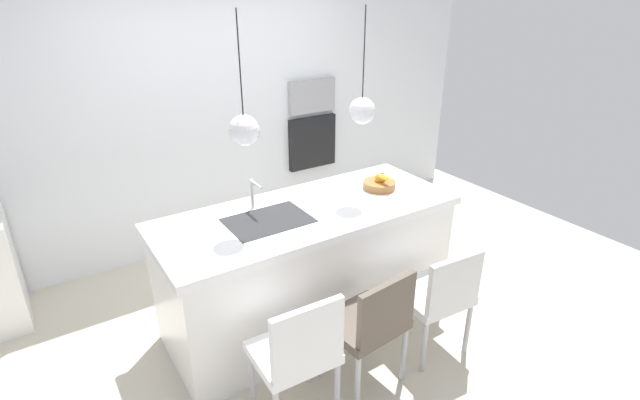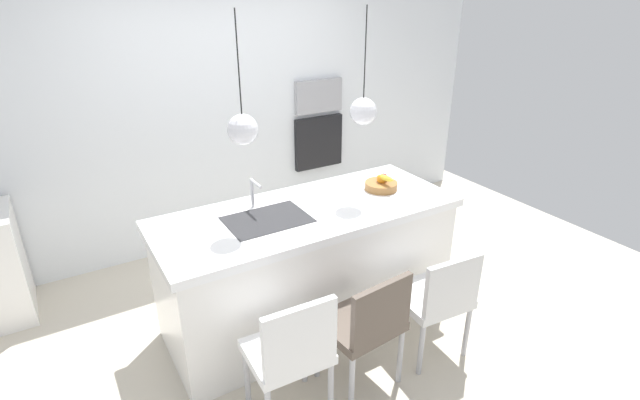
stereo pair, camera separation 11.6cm
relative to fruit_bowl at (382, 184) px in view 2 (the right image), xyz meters
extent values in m
plane|color=beige|center=(-0.68, -0.02, -0.99)|extent=(6.60, 6.60, 0.00)
cube|color=white|center=(-0.68, 1.63, 0.31)|extent=(6.00, 0.10, 2.60)
cube|color=white|center=(-0.68, -0.02, -0.55)|extent=(2.14, 0.82, 0.89)
cube|color=white|center=(-0.68, -0.02, -0.07)|extent=(2.20, 0.88, 0.06)
cube|color=#2D2D30|center=(-1.00, -0.02, -0.05)|extent=(0.56, 0.40, 0.02)
cylinder|color=silver|center=(-1.00, 0.22, 0.07)|extent=(0.02, 0.02, 0.22)
cylinder|color=silver|center=(-1.00, 0.14, 0.17)|extent=(0.02, 0.16, 0.02)
cylinder|color=#9E6B38|center=(0.00, 0.00, -0.01)|extent=(0.25, 0.25, 0.06)
sphere|color=red|center=(0.03, 0.02, 0.04)|extent=(0.07, 0.07, 0.07)
sphere|color=orange|center=(0.00, 0.00, 0.04)|extent=(0.07, 0.07, 0.07)
ellipsoid|color=yellow|center=(0.00, -0.04, 0.07)|extent=(0.06, 0.19, 0.07)
cube|color=#9E9EA3|center=(0.35, 1.56, 0.37)|extent=(0.54, 0.08, 0.34)
cube|color=black|center=(0.35, 1.56, -0.13)|extent=(0.56, 0.08, 0.56)
cube|color=white|center=(-1.24, -0.75, -0.52)|extent=(0.47, 0.42, 0.06)
cube|color=white|center=(-1.25, -0.94, -0.29)|extent=(0.43, 0.06, 0.40)
cylinder|color=#B2B2B7|center=(-1.03, -0.59, -0.77)|extent=(0.04, 0.04, 0.44)
cylinder|color=#B2B2B7|center=(-1.43, -0.57, -0.77)|extent=(0.04, 0.04, 0.44)
cylinder|color=#B2B2B7|center=(-1.05, -0.94, -0.77)|extent=(0.04, 0.04, 0.44)
cube|color=brown|center=(-0.72, -0.75, -0.53)|extent=(0.50, 0.46, 0.06)
cube|color=brown|center=(-0.71, -0.94, -0.32)|extent=(0.45, 0.08, 0.36)
cylinder|color=#B2B2B7|center=(-0.54, -0.56, -0.78)|extent=(0.04, 0.04, 0.43)
cylinder|color=#B2B2B7|center=(-0.94, -0.60, -0.78)|extent=(0.04, 0.04, 0.43)
cylinder|color=#B2B2B7|center=(-0.50, -0.91, -0.78)|extent=(0.04, 0.04, 0.43)
cylinder|color=#B2B2B7|center=(-0.91, -0.95, -0.78)|extent=(0.04, 0.04, 0.43)
cube|color=silver|center=(-0.13, -0.75, -0.55)|extent=(0.49, 0.48, 0.06)
cube|color=silver|center=(-0.14, -0.96, -0.34)|extent=(0.43, 0.07, 0.37)
cylinder|color=#B2B2B7|center=(0.08, -0.58, -0.78)|extent=(0.04, 0.04, 0.41)
cylinder|color=#B2B2B7|center=(-0.31, -0.55, -0.78)|extent=(0.04, 0.04, 0.41)
cylinder|color=#B2B2B7|center=(0.06, -0.96, -0.78)|extent=(0.04, 0.04, 0.41)
cylinder|color=#B2B2B7|center=(-0.34, -0.93, -0.78)|extent=(0.04, 0.04, 0.41)
sphere|color=silver|center=(-1.13, -0.02, 0.61)|extent=(0.19, 0.19, 0.19)
cylinder|color=black|center=(-1.13, -0.02, 1.01)|extent=(0.01, 0.01, 0.60)
sphere|color=silver|center=(-0.22, -0.02, 0.61)|extent=(0.19, 0.19, 0.19)
cylinder|color=black|center=(-0.22, -0.02, 1.01)|extent=(0.01, 0.01, 0.60)
camera|label=1|loc=(-2.29, -2.65, 1.42)|focal=26.80mm
camera|label=2|loc=(-2.19, -2.71, 1.42)|focal=26.80mm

